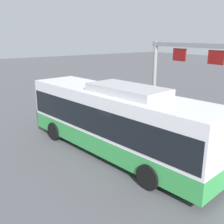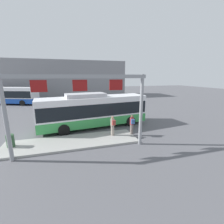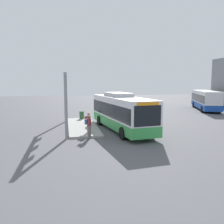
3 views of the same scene
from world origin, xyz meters
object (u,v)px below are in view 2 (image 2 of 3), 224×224
at_px(trash_bin, 10,141).
at_px(bus_main, 94,110).
at_px(bus_background_left, 6,95).
at_px(person_waiting_near, 113,125).
at_px(person_boarding, 132,124).

bearing_deg(trash_bin, bus_main, 25.94).
xyz_separation_m(bus_background_left, trash_bin, (6.80, -20.58, -1.17)).
relative_size(person_waiting_near, trash_bin, 1.86).
relative_size(bus_main, bus_background_left, 0.94).
distance_m(bus_main, bus_background_left, 21.92).
bearing_deg(person_boarding, bus_main, 44.49).
distance_m(person_boarding, person_waiting_near, 1.69).
xyz_separation_m(bus_main, person_waiting_near, (1.02, -3.15, -0.76)).
height_order(bus_main, trash_bin, bus_main).
bearing_deg(bus_main, person_waiting_near, -79.40).
bearing_deg(bus_background_left, bus_main, -31.17).
relative_size(bus_background_left, trash_bin, 12.85).
xyz_separation_m(person_waiting_near, trash_bin, (-7.56, -0.03, -0.44)).
height_order(bus_background_left, trash_bin, bus_background_left).
bearing_deg(trash_bin, bus_background_left, 108.28).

